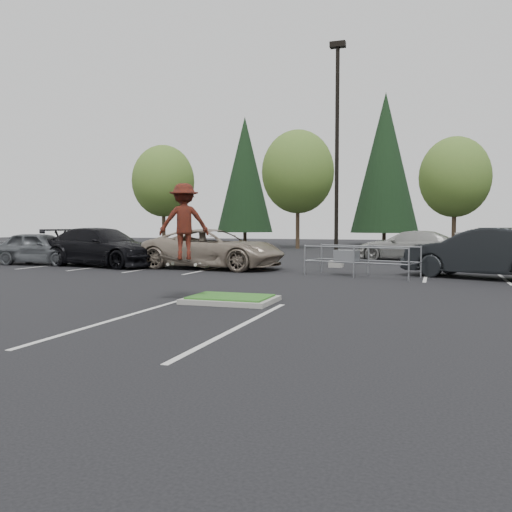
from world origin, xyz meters
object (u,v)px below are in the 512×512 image
(decid_b, at_px, (298,174))
(conif_b, at_px, (385,163))
(decid_c, at_px, (455,180))
(car_l_black, at_px, (102,247))
(car_l_tan, at_px, (214,249))
(car_r_charc, at_px, (484,253))
(skateboarder, at_px, (183,222))
(decid_a, at_px, (163,183))
(car_far_silver, at_px, (409,246))
(light_pole, at_px, (337,167))
(cart_corral, at_px, (350,256))
(conif_a, at_px, (245,175))
(car_l_grey, at_px, (40,248))

(decid_b, bearing_deg, conif_b, 58.91)
(decid_c, xyz_separation_m, car_l_black, (-15.99, -20.77, -4.35))
(car_l_tan, xyz_separation_m, car_r_charc, (11.00, -0.97, 0.04))
(car_r_charc, bearing_deg, car_l_tan, -71.43)
(decid_c, bearing_deg, car_l_tan, -117.29)
(skateboarder, distance_m, car_r_charc, 11.68)
(decid_a, relative_size, car_far_silver, 1.59)
(light_pole, relative_size, car_far_silver, 1.81)
(cart_corral, height_order, car_far_silver, car_far_silver)
(decid_c, bearing_deg, skateboarder, -103.47)
(decid_a, distance_m, cart_corral, 29.89)
(conif_a, relative_size, car_l_black, 2.09)
(light_pole, distance_m, car_far_silver, 7.65)
(car_l_tan, distance_m, car_l_grey, 9.01)
(cart_corral, bearing_deg, light_pole, 122.45)
(decid_b, xyz_separation_m, car_r_charc, (12.51, -22.01, -5.12))
(decid_a, bearing_deg, light_pole, -44.25)
(skateboarder, bearing_deg, car_l_grey, -65.29)
(skateboarder, relative_size, car_r_charc, 0.38)
(cart_corral, bearing_deg, car_far_silver, 95.22)
(decid_a, height_order, cart_corral, decid_a)
(car_l_black, xyz_separation_m, car_l_grey, (-3.50, 0.01, -0.10))
(car_l_black, distance_m, car_far_silver, 16.11)
(decid_c, distance_m, car_l_grey, 28.82)
(car_l_tan, bearing_deg, decid_c, -22.50)
(cart_corral, bearing_deg, conif_a, 131.09)
(decid_b, distance_m, car_l_tan, 21.72)
(decid_c, height_order, car_r_charc, decid_c)
(car_r_charc, distance_m, car_far_silver, 9.97)
(conif_a, distance_m, conif_b, 14.03)
(skateboarder, bearing_deg, decid_b, -109.42)
(car_l_tan, xyz_separation_m, car_l_grey, (-9.00, -0.42, -0.07))
(decid_a, distance_m, car_l_black, 22.93)
(decid_b, xyz_separation_m, skateboarder, (4.81, -30.72, -4.03))
(conif_a, distance_m, car_r_charc, 38.07)
(conif_a, distance_m, car_far_silver, 28.75)
(light_pole, bearing_deg, car_far_silver, 64.17)
(light_pole, relative_size, car_l_grey, 2.14)
(decid_b, relative_size, cart_corral, 2.21)
(decid_a, bearing_deg, cart_corral, -47.98)
(car_l_black, bearing_deg, conif_a, 18.14)
(decid_c, height_order, car_far_silver, decid_c)
(decid_b, bearing_deg, cart_corral, -70.94)
(car_l_black, bearing_deg, light_pole, -63.60)
(conif_b, relative_size, skateboarder, 6.83)
(light_pole, distance_m, cart_corral, 5.59)
(skateboarder, bearing_deg, car_l_black, -74.75)
(conif_a, bearing_deg, cart_corral, -63.73)
(decid_a, height_order, decid_b, decid_b)
(decid_c, bearing_deg, conif_b, 119.32)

